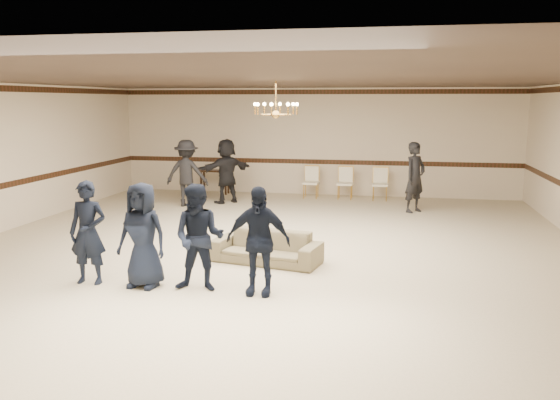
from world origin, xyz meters
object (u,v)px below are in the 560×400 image
(chandelier, at_px, (276,98))
(adult_right, at_px, (415,177))
(adult_mid, at_px, (226,171))
(banquet_chair_left, at_px, (311,182))
(banquet_chair_mid, at_px, (345,183))
(boy_b, at_px, (142,235))
(boy_c, at_px, (199,238))
(boy_d, at_px, (258,241))
(console_table, at_px, (215,182))
(settee, at_px, (267,247))
(boy_a, at_px, (88,233))
(banquet_chair_right, at_px, (380,184))
(adult_left, at_px, (187,173))

(chandelier, distance_m, adult_right, 5.06)
(adult_mid, distance_m, banquet_chair_left, 2.56)
(adult_right, bearing_deg, banquet_chair_mid, 90.32)
(banquet_chair_left, bearing_deg, boy_b, -94.71)
(boy_c, xyz_separation_m, adult_mid, (-1.72, 7.33, 0.09))
(boy_c, distance_m, boy_d, 0.90)
(banquet_chair_left, bearing_deg, boy_d, -82.76)
(console_table, bearing_deg, banquet_chair_mid, 1.53)
(settee, relative_size, adult_right, 1.06)
(boy_b, relative_size, adult_right, 0.90)
(boy_a, relative_size, banquet_chair_mid, 1.75)
(settee, relative_size, adult_mid, 1.06)
(banquet_chair_mid, bearing_deg, adult_mid, -155.16)
(boy_a, distance_m, banquet_chair_mid, 9.18)
(boy_b, distance_m, adult_right, 8.15)
(chandelier, xyz_separation_m, banquet_chair_right, (1.98, 5.30, -2.41))
(adult_mid, xyz_separation_m, banquet_chair_right, (4.20, 1.23, -0.44))
(boy_c, xyz_separation_m, adult_left, (-2.62, 6.63, 0.09))
(boy_b, height_order, settee, boy_b)
(boy_c, relative_size, adult_left, 0.90)
(banquet_chair_left, bearing_deg, banquet_chair_right, 4.45)
(settee, bearing_deg, boy_c, -100.27)
(adult_left, distance_m, banquet_chair_left, 3.68)
(settee, height_order, adult_left, adult_left)
(chandelier, relative_size, console_table, 1.08)
(boy_a, relative_size, adult_left, 0.90)
(adult_left, bearing_deg, adult_mid, -143.41)
(adult_left, bearing_deg, boy_d, 116.67)
(boy_a, bearing_deg, adult_mid, 86.67)
(boy_a, xyz_separation_m, adult_left, (-0.82, 6.63, 0.09))
(boy_d, relative_size, banquet_chair_mid, 1.75)
(chandelier, relative_size, adult_left, 0.52)
(boy_a, distance_m, settee, 3.01)
(banquet_chair_left, bearing_deg, adult_right, -24.96)
(boy_b, relative_size, banquet_chair_right, 1.75)
(boy_b, distance_m, boy_c, 0.90)
(boy_a, bearing_deg, boy_d, -2.70)
(boy_a, xyz_separation_m, boy_d, (2.70, 0.00, 0.00))
(settee, bearing_deg, adult_right, 74.38)
(adult_mid, bearing_deg, console_table, -106.43)
(boy_b, relative_size, banquet_chair_mid, 1.75)
(boy_a, distance_m, boy_c, 1.80)
(chandelier, distance_m, adult_left, 5.00)
(adult_mid, bearing_deg, boy_c, 57.70)
(adult_left, height_order, console_table, adult_left)
(boy_c, xyz_separation_m, banquet_chair_right, (2.48, 8.57, -0.35))
(boy_d, xyz_separation_m, adult_mid, (-2.62, 7.33, 0.09))
(boy_d, relative_size, settee, 0.85)
(boy_a, bearing_deg, boy_c, -2.70)
(banquet_chair_right, height_order, console_table, banquet_chair_right)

